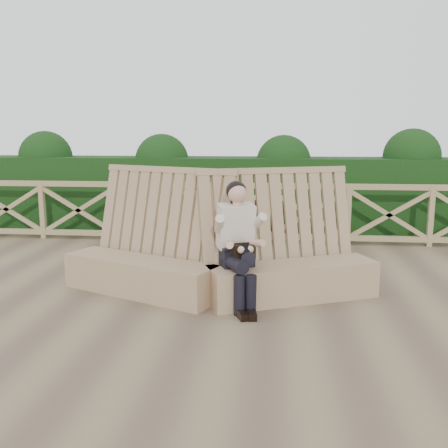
# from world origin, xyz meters

# --- Properties ---
(ground) EXTENTS (60.00, 60.00, 0.00)m
(ground) POSITION_xyz_m (0.00, 0.00, 0.00)
(ground) COLOR brown
(ground) RESTS_ON ground
(bench) EXTENTS (3.97, 1.53, 1.58)m
(bench) POSITION_xyz_m (0.12, 0.44, 0.39)
(bench) COLOR #876E4D
(bench) RESTS_ON ground
(woman) EXTENTS (0.56, 0.93, 1.44)m
(woman) POSITION_xyz_m (0.42, 0.11, 0.76)
(woman) COLOR black
(woman) RESTS_ON ground
(guardrail) EXTENTS (10.10, 0.09, 1.10)m
(guardrail) POSITION_xyz_m (0.00, 3.50, 0.55)
(guardrail) COLOR olive
(guardrail) RESTS_ON ground
(hedge) EXTENTS (12.00, 1.20, 1.50)m
(hedge) POSITION_xyz_m (0.00, 4.70, 0.75)
(hedge) COLOR black
(hedge) RESTS_ON ground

